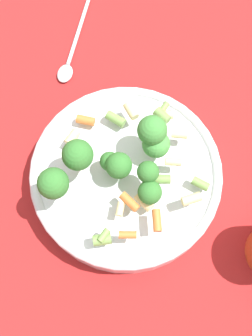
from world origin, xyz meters
TOP-DOWN VIEW (x-y plane):
  - ground_plane at (0.00, 0.00)m, footprint 3.00×3.00m
  - bowl at (0.00, 0.00)m, footprint 0.28×0.28m
  - pasta_salad at (-0.00, -0.01)m, footprint 0.21×0.22m
  - spoon at (-0.25, 0.02)m, footprint 0.15×0.13m

SIDE VIEW (x-z plane):
  - ground_plane at x=0.00m, z-range 0.00..0.00m
  - spoon at x=-0.25m, z-range 0.00..0.01m
  - bowl at x=0.00m, z-range 0.00..0.05m
  - pasta_salad at x=0.00m, z-range 0.05..0.13m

